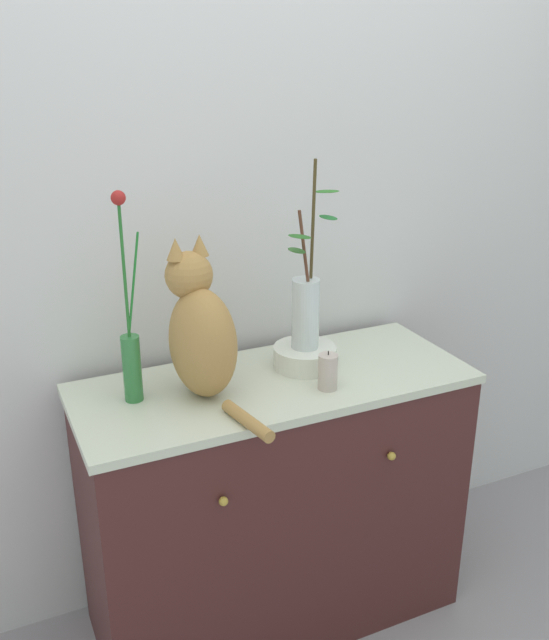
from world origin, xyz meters
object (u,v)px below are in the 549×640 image
object	(u,v)px
cat_sitting	(201,332)
bowl_porcelain	(305,356)
vase_slim_green	(131,349)
vase_glass_clear	(306,307)
candle_pillar	(328,372)
sideboard	(275,502)

from	to	relation	value
cat_sitting	bowl_porcelain	size ratio (longest dim) A/B	2.35
vase_slim_green	vase_glass_clear	world-z (taller)	vase_glass_clear
vase_glass_clear	candle_pillar	distance (m)	0.20
cat_sitting	sideboard	bearing A→B (deg)	-1.12
vase_slim_green	bowl_porcelain	distance (m)	0.52
sideboard	vase_glass_clear	xyz separation A→B (m)	(0.12, 0.04, 0.60)
sideboard	vase_slim_green	bearing A→B (deg)	173.23
vase_slim_green	candle_pillar	bearing A→B (deg)	-17.48
sideboard	candle_pillar	world-z (taller)	candle_pillar
vase_glass_clear	candle_pillar	size ratio (longest dim) A/B	4.83
sideboard	cat_sitting	distance (m)	0.62
bowl_porcelain	candle_pillar	distance (m)	0.16
vase_slim_green	bowl_porcelain	bearing A→B (deg)	-0.16
candle_pillar	vase_glass_clear	bearing A→B (deg)	86.50
cat_sitting	vase_glass_clear	size ratio (longest dim) A/B	0.80
cat_sitting	vase_slim_green	world-z (taller)	vase_slim_green
sideboard	vase_glass_clear	bearing A→B (deg)	20.10
candle_pillar	cat_sitting	bearing A→B (deg)	160.18
cat_sitting	bowl_porcelain	xyz separation A→B (m)	(0.33, 0.04, -0.15)
bowl_porcelain	vase_glass_clear	distance (m)	0.15
sideboard	bowl_porcelain	distance (m)	0.46
bowl_porcelain	vase_glass_clear	size ratio (longest dim) A/B	0.34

